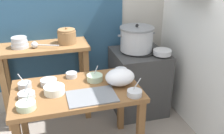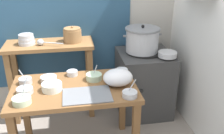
{
  "view_description": "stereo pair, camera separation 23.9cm",
  "coord_description": "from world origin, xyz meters",
  "px_view_note": "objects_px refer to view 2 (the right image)",
  "views": [
    {
      "loc": [
        -0.15,
        -1.86,
        1.79
      ],
      "look_at": [
        0.45,
        0.25,
        0.82
      ],
      "focal_mm": 40.82,
      "sensor_mm": 36.0,
      "label": 1
    },
    {
      "loc": [
        0.08,
        -1.91,
        1.79
      ],
      "look_at": [
        0.45,
        0.25,
        0.82
      ],
      "focal_mm": 40.82,
      "sensor_mm": 36.0,
      "label": 2
    }
  ],
  "objects_px": {
    "prep_bowl_6": "(122,71)",
    "back_shelf_table": "(51,62)",
    "steamer_pot": "(142,40)",
    "prep_bowl_4": "(25,81)",
    "prep_bowl_7": "(25,90)",
    "prep_bowl_8": "(130,94)",
    "stove_block": "(144,83)",
    "prep_bowl_2": "(22,100)",
    "prep_bowl_1": "(94,77)",
    "prep_bowl_5": "(72,73)",
    "prep_table": "(75,98)",
    "bowl_stack_enamel": "(27,40)",
    "clay_pot": "(72,35)",
    "prep_bowl_3": "(49,79)",
    "ladle": "(42,42)",
    "prep_bowl_0": "(52,86)",
    "wide_pan": "(167,54)",
    "plastic_bag": "(118,77)",
    "serving_tray": "(87,95)"
  },
  "relations": [
    {
      "from": "prep_bowl_4",
      "to": "prep_bowl_7",
      "type": "bearing_deg",
      "value": -84.21
    },
    {
      "from": "back_shelf_table",
      "to": "serving_tray",
      "type": "distance_m",
      "value": 0.97
    },
    {
      "from": "steamer_pot",
      "to": "prep_bowl_4",
      "type": "relative_size",
      "value": 2.99
    },
    {
      "from": "prep_bowl_5",
      "to": "prep_bowl_0",
      "type": "bearing_deg",
      "value": -123.72
    },
    {
      "from": "prep_table",
      "to": "prep_bowl_8",
      "type": "bearing_deg",
      "value": -29.04
    },
    {
      "from": "prep_table",
      "to": "serving_tray",
      "type": "bearing_deg",
      "value": -59.48
    },
    {
      "from": "clay_pot",
      "to": "prep_bowl_4",
      "type": "distance_m",
      "value": 0.78
    },
    {
      "from": "prep_bowl_7",
      "to": "steamer_pot",
      "type": "bearing_deg",
      "value": 28.77
    },
    {
      "from": "prep_bowl_1",
      "to": "prep_bowl_2",
      "type": "height_order",
      "value": "prep_bowl_1"
    },
    {
      "from": "back_shelf_table",
      "to": "wide_pan",
      "type": "relative_size",
      "value": 4.77
    },
    {
      "from": "clay_pot",
      "to": "prep_bowl_1",
      "type": "xyz_separation_m",
      "value": [
        0.17,
        -0.62,
        -0.23
      ]
    },
    {
      "from": "ladle",
      "to": "prep_bowl_0",
      "type": "height_order",
      "value": "ladle"
    },
    {
      "from": "prep_bowl_2",
      "to": "prep_bowl_8",
      "type": "bearing_deg",
      "value": -2.81
    },
    {
      "from": "stove_block",
      "to": "ladle",
      "type": "height_order",
      "value": "ladle"
    },
    {
      "from": "prep_bowl_0",
      "to": "prep_bowl_2",
      "type": "xyz_separation_m",
      "value": [
        -0.22,
        -0.18,
        -0.01
      ]
    },
    {
      "from": "plastic_bag",
      "to": "prep_bowl_7",
      "type": "height_order",
      "value": "plastic_bag"
    },
    {
      "from": "bowl_stack_enamel",
      "to": "prep_bowl_5",
      "type": "relative_size",
      "value": 1.67
    },
    {
      "from": "prep_bowl_3",
      "to": "prep_bowl_8",
      "type": "relative_size",
      "value": 0.9
    },
    {
      "from": "back_shelf_table",
      "to": "ladle",
      "type": "bearing_deg",
      "value": -135.27
    },
    {
      "from": "wide_pan",
      "to": "prep_bowl_4",
      "type": "height_order",
      "value": "prep_bowl_4"
    },
    {
      "from": "serving_tray",
      "to": "prep_bowl_7",
      "type": "height_order",
      "value": "prep_bowl_7"
    },
    {
      "from": "steamer_pot",
      "to": "bowl_stack_enamel",
      "type": "height_order",
      "value": "steamer_pot"
    },
    {
      "from": "back_shelf_table",
      "to": "plastic_bag",
      "type": "height_order",
      "value": "back_shelf_table"
    },
    {
      "from": "prep_table",
      "to": "prep_bowl_4",
      "type": "distance_m",
      "value": 0.47
    },
    {
      "from": "steamer_pot",
      "to": "prep_bowl_5",
      "type": "height_order",
      "value": "steamer_pot"
    },
    {
      "from": "prep_bowl_5",
      "to": "prep_bowl_8",
      "type": "xyz_separation_m",
      "value": [
        0.45,
        -0.49,
        0.0
      ]
    },
    {
      "from": "stove_block",
      "to": "prep_bowl_2",
      "type": "xyz_separation_m",
      "value": [
        -1.24,
        -0.81,
        0.37
      ]
    },
    {
      "from": "prep_bowl_3",
      "to": "prep_bowl_6",
      "type": "distance_m",
      "value": 0.7
    },
    {
      "from": "prep_bowl_4",
      "to": "prep_bowl_8",
      "type": "xyz_separation_m",
      "value": [
        0.87,
        -0.38,
        -0.0
      ]
    },
    {
      "from": "wide_pan",
      "to": "prep_bowl_2",
      "type": "distance_m",
      "value": 1.56
    },
    {
      "from": "prep_table",
      "to": "prep_bowl_6",
      "type": "height_order",
      "value": "prep_bowl_6"
    },
    {
      "from": "prep_bowl_2",
      "to": "stove_block",
      "type": "bearing_deg",
      "value": 33.07
    },
    {
      "from": "ladle",
      "to": "prep_bowl_3",
      "type": "relative_size",
      "value": 1.89
    },
    {
      "from": "prep_table",
      "to": "back_shelf_table",
      "type": "height_order",
      "value": "back_shelf_table"
    },
    {
      "from": "prep_bowl_5",
      "to": "prep_table",
      "type": "bearing_deg",
      "value": -87.93
    },
    {
      "from": "prep_bowl_6",
      "to": "back_shelf_table",
      "type": "bearing_deg",
      "value": 143.01
    },
    {
      "from": "stove_block",
      "to": "prep_bowl_5",
      "type": "distance_m",
      "value": 0.98
    },
    {
      "from": "wide_pan",
      "to": "prep_bowl_0",
      "type": "height_order",
      "value": "prep_bowl_0"
    },
    {
      "from": "ladle",
      "to": "wide_pan",
      "type": "height_order",
      "value": "ladle"
    },
    {
      "from": "stove_block",
      "to": "prep_bowl_4",
      "type": "bearing_deg",
      "value": -159.62
    },
    {
      "from": "serving_tray",
      "to": "prep_bowl_0",
      "type": "height_order",
      "value": "prep_bowl_0"
    },
    {
      "from": "clay_pot",
      "to": "prep_bowl_8",
      "type": "bearing_deg",
      "value": -66.65
    },
    {
      "from": "wide_pan",
      "to": "prep_bowl_5",
      "type": "distance_m",
      "value": 1.04
    },
    {
      "from": "prep_bowl_8",
      "to": "steamer_pot",
      "type": "bearing_deg",
      "value": 68.37
    },
    {
      "from": "bowl_stack_enamel",
      "to": "serving_tray",
      "type": "relative_size",
      "value": 0.44
    },
    {
      "from": "steamer_pot",
      "to": "plastic_bag",
      "type": "relative_size",
      "value": 1.65
    },
    {
      "from": "prep_bowl_4",
      "to": "prep_bowl_8",
      "type": "relative_size",
      "value": 0.89
    },
    {
      "from": "bowl_stack_enamel",
      "to": "prep_bowl_0",
      "type": "xyz_separation_m",
      "value": [
        0.28,
        -0.75,
        -0.2
      ]
    },
    {
      "from": "bowl_stack_enamel",
      "to": "plastic_bag",
      "type": "relative_size",
      "value": 0.67
    },
    {
      "from": "back_shelf_table",
      "to": "plastic_bag",
      "type": "bearing_deg",
      "value": -50.45
    }
  ]
}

